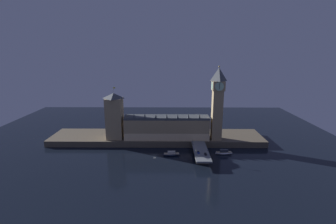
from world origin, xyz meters
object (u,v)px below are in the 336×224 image
Objects in this scene: clock_tower at (217,102)px; pedestrian_far_rail at (193,144)px; boat_downstream at (224,153)px; pedestrian_mid_walk at (208,150)px; boat_upstream at (171,154)px; car_northbound_trail at (198,152)px; street_lamp_near at (196,153)px; victoria_tower at (115,116)px; car_southbound_lead at (206,154)px; street_lamp_far at (193,140)px.

clock_tower reaches higher than pedestrian_far_rail.
clock_tower is at bearing 98.19° from boat_downstream.
pedestrian_mid_walk is 32.69m from boat_upstream.
street_lamp_near reaches higher than car_northbound_trail.
car_northbound_trail is 0.28× the size of boat_upstream.
clock_tower is 50.93m from pedestrian_mid_walk.
clock_tower reaches higher than boat_downstream.
boat_upstream is at bearing -27.70° from victoria_tower.
clock_tower is at bearing 61.79° from street_lamp_near.
car_southbound_lead is 32.45m from boat_upstream.
pedestrian_mid_walk is at bearing 70.29° from car_southbound_lead.
pedestrian_mid_walk is (2.80, 7.81, 0.21)m from car_southbound_lead.
street_lamp_near is at bearing -131.42° from pedestrian_mid_walk.
clock_tower is 4.65× the size of boat_upstream.
boat_downstream is at bearing 41.26° from car_southbound_lead.
clock_tower is 47.78m from pedestrian_far_rail.
car_northbound_trail is at bearing 70.40° from street_lamp_near.
street_lamp_near reaches higher than pedestrian_far_rail.
car_northbound_trail is 20.94m from street_lamp_far.
pedestrian_far_rail reaches higher than pedestrian_mid_walk.
boat_upstream is at bearing 169.16° from pedestrian_mid_walk.
street_lamp_far reaches higher than pedestrian_far_rail.
car_southbound_lead reaches higher than boat_downstream.
pedestrian_far_rail is (-8.40, 21.86, 0.24)m from car_southbound_lead.
street_lamp_near reaches higher than pedestrian_mid_walk.
street_lamp_far is at bearing 100.08° from pedestrian_far_rail.
street_lamp_near is (-24.73, -46.09, -33.33)m from clock_tower.
street_lamp_near is at bearing -118.21° from clock_tower.
boat_upstream is (-20.29, -8.02, -6.43)m from pedestrian_far_rail.
clock_tower is at bearing 59.88° from car_northbound_trail.
victoria_tower is 31.59× the size of pedestrian_far_rail.
street_lamp_near is at bearing -32.56° from victoria_tower.
pedestrian_far_rail is 28.86m from boat_downstream.
car_northbound_trail is 25.99m from boat_upstream.
pedestrian_far_rail reaches higher than car_southbound_lead.
street_lamp_near is at bearing -90.00° from street_lamp_far.
boat_downstream is (48.05, 3.14, 0.20)m from boat_upstream.
pedestrian_far_rail is at bearing 21.56° from boat_upstream.
victoria_tower reaches higher than street_lamp_far.
car_northbound_trail is at bearing -153.66° from pedestrian_mid_walk.
street_lamp_far is at bearing 125.43° from pedestrian_mid_walk.
street_lamp_far is at bearing -146.04° from clock_tower.
clock_tower is 67.53m from boat_upstream.
car_southbound_lead is (-15.93, -40.76, -36.76)m from clock_tower.
street_lamp_near is 37.13m from boat_downstream.
clock_tower reaches higher than street_lamp_near.
car_northbound_trail is (-21.53, -37.11, -36.73)m from clock_tower.
car_southbound_lead is 23.42m from pedestrian_far_rail.
car_northbound_trail is at bearing -151.90° from boat_downstream.
victoria_tower is 111.84m from boat_downstream.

